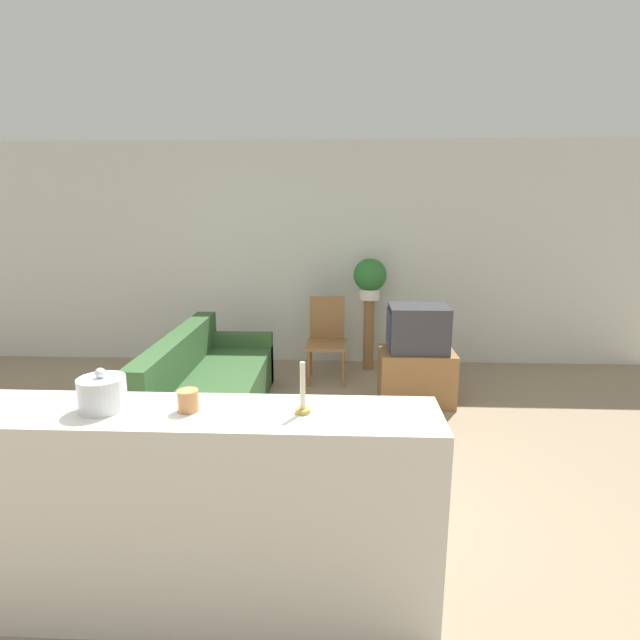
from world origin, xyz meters
TOP-DOWN VIEW (x-y plane):
  - ground_plane at (0.00, 0.00)m, footprint 14.00×14.00m
  - wall_back at (0.00, 3.43)m, footprint 9.00×0.06m
  - couch at (-0.54, 1.60)m, footprint 0.83×2.05m
  - tv_stand at (1.45, 2.10)m, footprint 0.73×0.52m
  - television at (1.44, 2.10)m, footprint 0.59×0.45m
  - wooden_chair at (0.52, 2.73)m, footprint 0.44×0.44m
  - plant_stand at (1.02, 3.09)m, footprint 0.13×0.13m
  - potted_plant at (1.02, 3.09)m, footprint 0.39×0.39m
  - foreground_counter at (0.00, -0.65)m, footprint 2.29×0.44m
  - decorative_bowl at (-0.39, -0.65)m, footprint 0.21×0.21m
  - candle_jar at (0.00, -0.65)m, footprint 0.10×0.10m
  - candlestick at (0.52, -0.65)m, footprint 0.07×0.07m

SIDE VIEW (x-z plane):
  - ground_plane at x=0.00m, z-range 0.00..0.00m
  - tv_stand at x=1.45m, z-range 0.00..0.54m
  - couch at x=-0.54m, z-range -0.12..0.68m
  - plant_stand at x=1.02m, z-range 0.00..0.86m
  - wooden_chair at x=0.52m, z-range 0.04..0.98m
  - foreground_counter at x=0.00m, z-range 0.00..1.05m
  - television at x=1.44m, z-range 0.54..0.99m
  - candle_jar at x=0.00m, z-range 1.05..1.15m
  - candlestick at x=0.52m, z-range 1.01..1.25m
  - decorative_bowl at x=-0.39m, z-range 1.03..1.23m
  - potted_plant at x=1.02m, z-range 0.89..1.37m
  - wall_back at x=0.00m, z-range 0.00..2.70m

